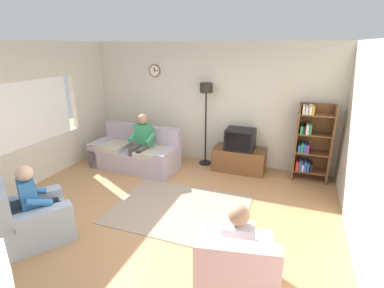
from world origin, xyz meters
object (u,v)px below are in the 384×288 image
object	(u,v)px
person_on_couch	(141,140)
floor_lamp	(206,102)
couch	(136,154)
person_in_right_armchair	(237,243)
tv_stand	(239,159)
armchair_near_window	(33,220)
person_in_left_armchair	(36,198)
armchair_near_bookshelf	(235,273)
tv	(240,139)
bookshelf	(310,143)

from	to	relation	value
person_on_couch	floor_lamp	bearing A→B (deg)	35.47
couch	person_in_right_armchair	xyz separation A→B (m)	(2.83, -2.66, 0.29)
tv_stand	armchair_near_window	distance (m)	4.04
floor_lamp	person_in_left_armchair	distance (m)	3.76
floor_lamp	armchair_near_bookshelf	world-z (taller)	floor_lamp
armchair_near_window	armchair_near_bookshelf	bearing A→B (deg)	-0.04
tv	armchair_near_bookshelf	size ratio (longest dim) A/B	0.59
floor_lamp	armchair_near_bookshelf	bearing A→B (deg)	-67.17
armchair_near_bookshelf	person_in_left_armchair	world-z (taller)	person_in_left_armchair
person_on_couch	couch	bearing A→B (deg)	153.29
couch	tv_stand	size ratio (longest dim) A/B	1.76
couch	tv	distance (m)	2.32
armchair_near_window	tv_stand	bearing A→B (deg)	56.43
person_in_left_armchair	person_in_right_armchair	xyz separation A→B (m)	(2.82, 0.01, 0.00)
floor_lamp	armchair_near_bookshelf	xyz separation A→B (m)	(1.46, -3.47, -1.16)
floor_lamp	armchair_near_window	distance (m)	3.92
tv_stand	couch	bearing A→B (deg)	-164.13
person_in_left_armchair	person_in_right_armchair	bearing A→B (deg)	0.23
floor_lamp	armchair_near_window	world-z (taller)	floor_lamp
tv	bookshelf	distance (m)	1.39
person_in_right_armchair	person_on_couch	bearing A→B (deg)	135.76
bookshelf	person_on_couch	size ratio (longest dim) A/B	1.25
tv_stand	person_in_left_armchair	xyz separation A→B (m)	(-2.19, -3.29, 0.35)
couch	person_on_couch	distance (m)	0.46
couch	armchair_near_bookshelf	distance (m)	3.96
bookshelf	person_in_left_armchair	size ratio (longest dim) A/B	1.38
floor_lamp	person_in_right_armchair	xyz separation A→B (m)	(1.44, -3.38, -0.85)
person_in_left_armchair	floor_lamp	bearing A→B (deg)	67.96
armchair_near_window	armchair_near_bookshelf	distance (m)	2.88
bookshelf	armchair_near_window	size ratio (longest dim) A/B	1.32
armchair_near_window	couch	bearing A→B (deg)	89.31
couch	person_in_right_armchair	world-z (taller)	person_in_right_armchair
floor_lamp	person_in_left_armchair	size ratio (longest dim) A/B	1.65
bookshelf	floor_lamp	distance (m)	2.30
tv	armchair_near_window	size ratio (longest dim) A/B	0.51
tv_stand	armchair_near_window	size ratio (longest dim) A/B	0.94
tv	person_in_right_armchair	world-z (taller)	person_in_right_armchair
bookshelf	person_in_left_armchair	world-z (taller)	bookshelf
bookshelf	armchair_near_bookshelf	distance (m)	3.55
armchair_near_window	person_in_right_armchair	distance (m)	2.89
armchair_near_bookshelf	person_in_left_armchair	xyz separation A→B (m)	(-2.83, 0.08, 0.32)
tv_stand	person_on_couch	xyz separation A→B (m)	(-1.98, -0.74, 0.45)
couch	person_in_right_armchair	size ratio (longest dim) A/B	1.73
tv	bookshelf	bearing A→B (deg)	3.93
person_on_couch	tv_stand	bearing A→B (deg)	20.35
tv_stand	tv	size ratio (longest dim) A/B	1.83
floor_lamp	tv	bearing A→B (deg)	-8.64
tv	floor_lamp	world-z (taller)	floor_lamp
couch	tv	size ratio (longest dim) A/B	3.23
floor_lamp	person_on_couch	size ratio (longest dim) A/B	1.49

